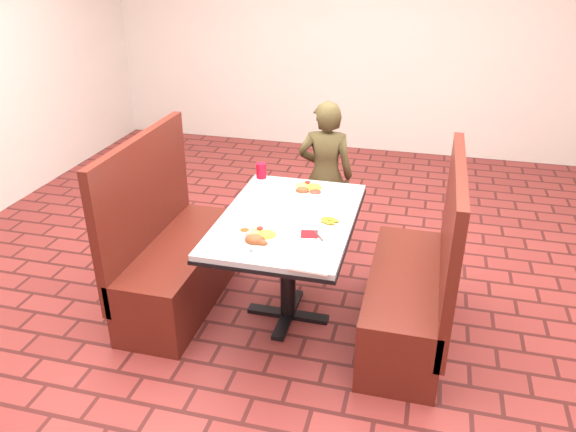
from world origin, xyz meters
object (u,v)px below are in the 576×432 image
object	(u,v)px
far_dinner_plate	(309,188)
booth_bench_right	(413,291)
dining_table	(288,230)
near_dinner_plate	(259,235)
red_tumbler	(261,171)
booth_bench_left	(174,259)
plantain_plate	(329,222)
diner_person	(325,175)

from	to	relation	value
far_dinner_plate	booth_bench_right	bearing A→B (deg)	-28.04
dining_table	near_dinner_plate	distance (m)	0.37
red_tumbler	booth_bench_left	bearing A→B (deg)	-129.74
near_dinner_plate	far_dinner_plate	size ratio (longest dim) A/B	0.99
dining_table	near_dinner_plate	xyz separation A→B (m)	(-0.08, -0.34, 0.13)
dining_table	booth_bench_right	bearing A→B (deg)	0.00
booth_bench_right	red_tumbler	distance (m)	1.35
far_dinner_plate	red_tumbler	bearing A→B (deg)	158.51
booth_bench_right	red_tumbler	world-z (taller)	booth_bench_right
dining_table	booth_bench_right	world-z (taller)	booth_bench_right
near_dinner_plate	dining_table	bearing A→B (deg)	76.03
dining_table	booth_bench_right	xyz separation A→B (m)	(0.80, 0.00, -0.32)
dining_table	far_dinner_plate	bearing A→B (deg)	84.48
near_dinner_plate	booth_bench_right	bearing A→B (deg)	20.99
plantain_plate	red_tumbler	bearing A→B (deg)	135.72
near_dinner_plate	far_dinner_plate	distance (m)	0.75
booth_bench_left	near_dinner_plate	bearing A→B (deg)	-25.36
diner_person	plantain_plate	bearing A→B (deg)	96.83
booth_bench_right	near_dinner_plate	bearing A→B (deg)	-159.01
booth_bench_right	red_tumbler	xyz separation A→B (m)	(-1.14, 0.55, 0.47)
booth_bench_right	far_dinner_plate	distance (m)	0.97
booth_bench_right	near_dinner_plate	world-z (taller)	booth_bench_right
booth_bench_right	diner_person	world-z (taller)	diner_person
plantain_plate	dining_table	bearing A→B (deg)	172.61
red_tumbler	booth_bench_right	bearing A→B (deg)	-25.94
booth_bench_left	diner_person	size ratio (longest dim) A/B	1.00
near_dinner_plate	red_tumbler	size ratio (longest dim) A/B	2.51
dining_table	near_dinner_plate	size ratio (longest dim) A/B	4.48
diner_person	near_dinner_plate	distance (m)	1.42
dining_table	plantain_plate	xyz separation A→B (m)	(0.26, -0.03, 0.11)
booth_bench_right	dining_table	bearing A→B (deg)	180.00
plantain_plate	red_tumbler	size ratio (longest dim) A/B	1.57
booth_bench_right	near_dinner_plate	distance (m)	1.05
near_dinner_plate	plantain_plate	world-z (taller)	near_dinner_plate
booth_bench_left	booth_bench_right	xyz separation A→B (m)	(1.60, 0.00, 0.00)
near_dinner_plate	far_dinner_plate	world-z (taller)	near_dinner_plate
dining_table	booth_bench_right	size ratio (longest dim) A/B	1.01
diner_person	red_tumbler	bearing A→B (deg)	49.40
diner_person	plantain_plate	size ratio (longest dim) A/B	7.12
booth_bench_left	near_dinner_plate	size ratio (longest dim) A/B	4.44
booth_bench_left	booth_bench_right	world-z (taller)	same
booth_bench_left	booth_bench_right	distance (m)	1.60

